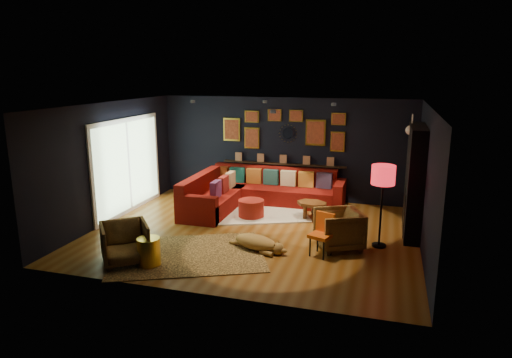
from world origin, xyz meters
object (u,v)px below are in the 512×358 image
(dog, at_px, (256,239))
(coffee_table, at_px, (312,205))
(armchair_left, at_px, (125,241))
(orange_chair, at_px, (323,231))
(floor_lamp, at_px, (383,179))
(gold_stool, at_px, (149,252))
(armchair_right, at_px, (339,227))
(sectional, at_px, (250,193))
(pouf, at_px, (251,208))

(dog, bearing_deg, coffee_table, 89.74)
(coffee_table, distance_m, armchair_left, 4.26)
(orange_chair, relative_size, floor_lamp, 0.49)
(gold_stool, relative_size, dog, 0.40)
(armchair_right, distance_m, orange_chair, 0.48)
(armchair_left, relative_size, dog, 0.65)
(gold_stool, height_order, floor_lamp, floor_lamp)
(gold_stool, bearing_deg, coffee_table, 55.65)
(sectional, relative_size, floor_lamp, 2.17)
(sectional, bearing_deg, armchair_left, -105.67)
(coffee_table, bearing_deg, pouf, -167.24)
(coffee_table, xyz_separation_m, armchair_left, (-2.70, -3.29, 0.08))
(floor_lamp, relative_size, dog, 1.30)
(sectional, xyz_separation_m, floor_lamp, (3.11, -1.86, 1.00))
(armchair_left, bearing_deg, gold_stool, -37.81)
(coffee_table, height_order, armchair_right, armchair_right)
(pouf, height_order, dog, pouf)
(sectional, height_order, coffee_table, sectional)
(orange_chair, bearing_deg, gold_stool, -134.38)
(dog, bearing_deg, pouf, 127.23)
(armchair_left, bearing_deg, dog, -8.44)
(sectional, bearing_deg, orange_chair, -50.13)
(armchair_right, bearing_deg, pouf, -146.58)
(gold_stool, bearing_deg, sectional, 80.70)
(dog, bearing_deg, floor_lamp, 38.48)
(coffee_table, relative_size, dog, 0.69)
(coffee_table, distance_m, orange_chair, 2.06)
(gold_stool, height_order, dog, gold_stool)
(armchair_left, xyz_separation_m, armchair_right, (3.46, 1.71, 0.01))
(sectional, bearing_deg, coffee_table, -19.30)
(sectional, distance_m, orange_chair, 3.34)
(gold_stool, bearing_deg, dog, 36.88)
(sectional, height_order, armchair_left, sectional)
(floor_lamp, xyz_separation_m, dog, (-2.19, -0.83, -1.11))
(sectional, xyz_separation_m, gold_stool, (-0.63, -3.85, -0.08))
(orange_chair, bearing_deg, pouf, 158.22)
(floor_lamp, bearing_deg, armchair_left, -154.52)
(coffee_table, xyz_separation_m, gold_stool, (-2.25, -3.29, -0.07))
(coffee_table, xyz_separation_m, dog, (-0.69, -2.12, -0.11))
(dog, bearing_deg, gold_stool, -125.30)
(armchair_right, height_order, orange_chair, armchair_right)
(coffee_table, distance_m, floor_lamp, 2.22)
(armchair_right, bearing_deg, coffee_table, -179.36)
(armchair_left, bearing_deg, orange_chair, -16.79)
(armchair_left, bearing_deg, floor_lamp, -13.30)
(coffee_table, xyz_separation_m, floor_lamp, (1.50, -1.29, 1.00))
(dog, bearing_deg, sectional, 126.78)
(gold_stool, xyz_separation_m, dog, (1.55, 1.17, -0.04))
(armchair_left, height_order, orange_chair, armchair_left)
(coffee_table, distance_m, pouf, 1.37)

